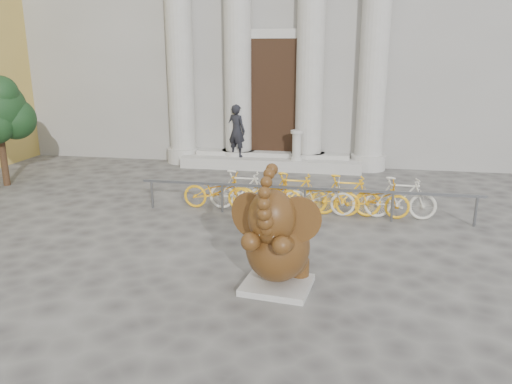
# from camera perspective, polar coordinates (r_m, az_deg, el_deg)

# --- Properties ---
(ground) EXTENTS (80.00, 80.00, 0.00)m
(ground) POSITION_cam_1_polar(r_m,az_deg,el_deg) (8.21, -8.70, -11.71)
(ground) COLOR #474442
(ground) RESTS_ON ground
(entrance_steps) EXTENTS (6.00, 1.20, 0.36)m
(entrance_steps) POSITION_cam_1_polar(r_m,az_deg,el_deg) (16.84, 1.71, 3.38)
(entrance_steps) COLOR #A8A59E
(entrance_steps) RESTS_ON ground
(elephant_statue) EXTENTS (1.45, 1.66, 2.17)m
(elephant_statue) POSITION_cam_1_polar(r_m,az_deg,el_deg) (8.04, 2.42, -5.96)
(elephant_statue) COLOR #A8A59E
(elephant_statue) RESTS_ON ground
(bike_rack) EXTENTS (8.00, 0.53, 1.00)m
(bike_rack) POSITION_cam_1_polar(r_m,az_deg,el_deg) (11.99, 5.65, -0.17)
(bike_rack) COLOR slate
(bike_rack) RESTS_ON ground
(pedestrian) EXTENTS (0.75, 0.62, 1.76)m
(pedestrian) POSITION_cam_1_polar(r_m,az_deg,el_deg) (16.80, -2.24, 7.01)
(pedestrian) COLOR black
(pedestrian) RESTS_ON entrance_steps
(balustrade_post) EXTENTS (0.40, 0.40, 0.98)m
(balustrade_post) POSITION_cam_1_polar(r_m,az_deg,el_deg) (16.31, 4.65, 5.20)
(balustrade_post) COLOR #A8A59E
(balustrade_post) RESTS_ON entrance_steps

